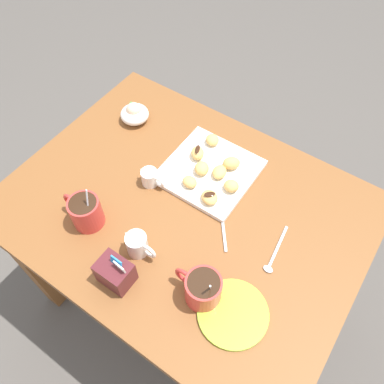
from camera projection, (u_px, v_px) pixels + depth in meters
The scene contains 22 objects.
ground_plane at pixel (187, 293), 1.79m from camera, with size 8.00×8.00×0.00m, color #514C47.
dining_table at pixel (185, 228), 1.29m from camera, with size 1.07×0.81×0.74m.
pastry_plate_square at pixel (209, 171), 1.25m from camera, with size 0.27×0.27×0.02m, color white.
coffee_mug_red_left at pixel (203, 288), 0.98m from camera, with size 0.13×0.09×0.14m.
coffee_mug_red_right at pixel (85, 211), 1.11m from camera, with size 0.13×0.09×0.15m.
cream_pitcher_white at pixel (137, 244), 1.06m from camera, with size 0.10×0.06×0.07m.
sugar_caddy at pixel (115, 273), 1.01m from camera, with size 0.09×0.07×0.11m.
ice_cream_bowl at pixel (134, 113), 1.36m from camera, with size 0.10×0.10×0.07m.
chocolate_sauce_pitcher at pixel (150, 177), 1.20m from camera, with size 0.09×0.05×0.06m.
saucer_lime_left at pixel (233, 314), 0.99m from camera, with size 0.18×0.18×0.01m, color #9EC633.
loose_spoon_near_saucer at pixel (222, 222), 1.14m from camera, with size 0.11×0.13×0.01m.
loose_spoon_by_plate at pixel (274, 255), 1.08m from camera, with size 0.04×0.16×0.01m.
beignet_0 at pixel (219, 172), 1.22m from camera, with size 0.06×0.04×0.03m, color #E5B260.
beignet_1 at pixel (209, 197), 1.16m from camera, with size 0.05×0.06×0.03m, color #E5B260.
chocolate_drizzle_1 at pixel (210, 194), 1.15m from camera, with size 0.03×0.02×0.01m, color #381E11.
beignet_2 at pixel (190, 182), 1.19m from camera, with size 0.04×0.05×0.03m, color #E5B260.
beignet_3 at pixel (231, 186), 1.18m from camera, with size 0.04×0.05×0.04m, color #E5B260.
beignet_4 at pixel (212, 140), 1.29m from camera, with size 0.05×0.04×0.03m, color #E5B260.
beignet_5 at pixel (202, 168), 1.22m from camera, with size 0.05×0.05×0.04m, color #E5B260.
beignet_6 at pixel (197, 153), 1.26m from camera, with size 0.05×0.04×0.04m, color #E5B260.
chocolate_drizzle_6 at pixel (198, 149), 1.24m from camera, with size 0.04×0.01×0.01m, color #381E11.
beignet_7 at pixel (231, 163), 1.23m from camera, with size 0.04×0.06×0.04m, color #E5B260.
Camera 1 is at (-0.38, 0.51, 1.73)m, focal length 36.35 mm.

